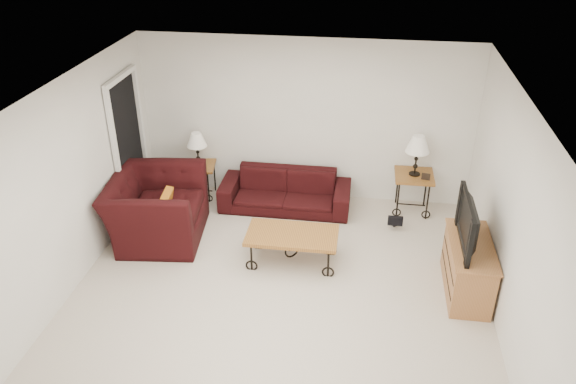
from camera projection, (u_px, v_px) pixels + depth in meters
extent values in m
plane|color=#BEB2A2|center=(280.00, 291.00, 6.89)|extent=(5.00, 5.00, 0.00)
cube|color=silver|center=(305.00, 121.00, 8.46)|extent=(5.00, 0.02, 2.50)
cube|color=silver|center=(224.00, 370.00, 4.12)|extent=(5.00, 0.02, 2.50)
cube|color=silver|center=(69.00, 187.00, 6.61)|extent=(0.02, 5.00, 2.50)
cube|color=silver|center=(511.00, 219.00, 5.97)|extent=(0.02, 5.00, 2.50)
plane|color=white|center=(278.00, 95.00, 5.69)|extent=(5.00, 5.00, 0.00)
cube|color=black|center=(129.00, 148.00, 8.15)|extent=(0.08, 0.94, 2.04)
imported|color=black|center=(285.00, 191.00, 8.54)|extent=(1.96, 0.76, 0.57)
cube|color=#986526|center=(200.00, 180.00, 8.88)|extent=(0.55, 0.55, 0.54)
cube|color=#986526|center=(412.00, 193.00, 8.44)|extent=(0.57, 0.57, 0.61)
cube|color=black|center=(186.00, 166.00, 8.62)|extent=(0.11, 0.05, 0.09)
cube|color=black|center=(426.00, 177.00, 8.12)|extent=(0.12, 0.04, 0.10)
cube|color=#986526|center=(292.00, 248.00, 7.32)|extent=(1.17, 0.64, 0.44)
imported|color=black|center=(157.00, 208.00, 7.76)|extent=(1.35, 1.50, 0.90)
cube|color=orange|center=(165.00, 206.00, 7.67)|extent=(0.15, 0.41, 0.41)
cube|color=#A26B3C|center=(468.00, 268.00, 6.74)|extent=(0.47, 1.12, 0.67)
imported|color=black|center=(474.00, 223.00, 6.44)|extent=(0.13, 1.00, 0.58)
ellipsoid|color=black|center=(395.00, 214.00, 8.07)|extent=(0.35, 0.28, 0.42)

